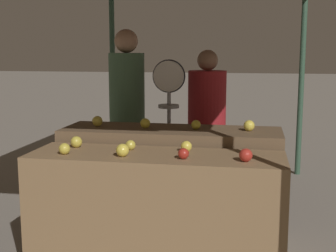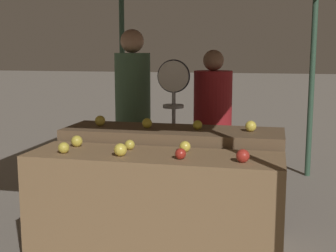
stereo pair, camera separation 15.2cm
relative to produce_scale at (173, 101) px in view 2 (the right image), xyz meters
The scene contains 16 objects.
display_counter_front 1.47m from the produce_scale, 83.52° to the right, with size 1.77×0.55×0.88m, color olive.
display_counter_back 0.95m from the produce_scale, 78.10° to the right, with size 1.77×0.55×0.96m, color brown.
apple_front_0 1.51m from the produce_scale, 108.24° to the right, with size 0.08×0.08×0.08m, color gold.
apple_front_1 1.43m from the produce_scale, 92.27° to the right, with size 0.09×0.09×0.09m, color yellow.
apple_front_2 1.47m from the produce_scale, 75.81° to the right, with size 0.07×0.07×0.07m, color #AD281E.
apple_front_3 1.61m from the produce_scale, 61.62° to the right, with size 0.09×0.09×0.09m, color #B72D23.
apple_front_4 1.29m from the produce_scale, 111.66° to the right, with size 0.08×0.08×0.08m, color gold.
apple_front_5 1.22m from the produce_scale, 92.79° to the right, with size 0.07×0.07×0.07m, color gold.
apple_front_6 1.25m from the produce_scale, 73.87° to the right, with size 0.08×0.08×0.08m, color yellow.
apple_back_0 0.85m from the produce_scale, 124.85° to the right, with size 0.09×0.09×0.09m, color yellow.
apple_back_1 0.72m from the produce_scale, 95.30° to the right, with size 0.08×0.08×0.08m, color gold.
apple_back_2 0.78m from the produce_scale, 63.19° to the right, with size 0.08×0.08×0.08m, color gold.
apple_back_3 1.04m from the produce_scale, 41.99° to the right, with size 0.09×0.09×0.09m, color yellow.
produce_scale is the anchor object (origin of this frame).
person_vendor_at_scale 0.52m from the produce_scale, 46.47° to the left, with size 0.52×0.52×1.60m.
person_customer_left 0.52m from the produce_scale, 156.69° to the left, with size 0.41×0.41×1.80m.
Camera 2 is at (0.80, -3.05, 1.59)m, focal length 50.00 mm.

